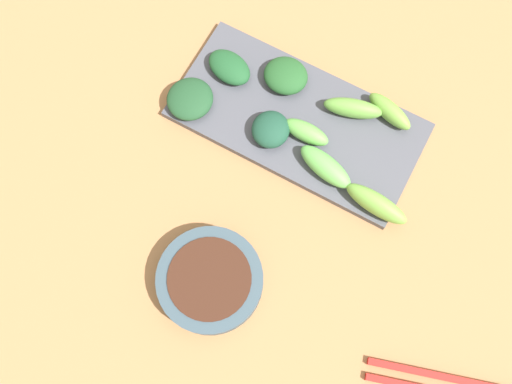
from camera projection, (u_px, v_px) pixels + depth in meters
The scene contains 12 objects.
tabletop at pixel (253, 211), 0.71m from camera, with size 2.10×2.10×0.02m, color #A47348.
sauce_bowl at pixel (210, 280), 0.66m from camera, with size 0.13×0.13×0.03m.
serving_plate at pixel (298, 120), 0.73m from camera, with size 0.16×0.33×0.01m, color #4B4C56.
broccoli_stalk_0 at pixel (306, 132), 0.70m from camera, with size 0.02×0.06×0.03m, color #65B14C.
broccoli_stalk_1 at pixel (325, 167), 0.69m from camera, with size 0.03×0.08×0.03m, color #64B852.
broccoli_leafy_2 at pixel (229, 67), 0.73m from camera, with size 0.04×0.06×0.02m, color #1F522A.
broccoli_leafy_3 at pixel (286, 76), 0.73m from camera, with size 0.05×0.06×0.02m, color #235427.
broccoli_leafy_4 at pixel (271, 129), 0.70m from camera, with size 0.05×0.05×0.03m, color #1C4634.
broccoli_stalk_5 at pixel (390, 111), 0.71m from camera, with size 0.02×0.07×0.03m, color #71A941.
broccoli_stalk_6 at pixel (353, 108), 0.71m from camera, with size 0.02×0.08×0.03m, color #65A040.
broccoli_leafy_7 at pixel (190, 99), 0.72m from camera, with size 0.06×0.06×0.02m, color #204929.
broccoli_stalk_8 at pixel (376, 204), 0.67m from camera, with size 0.03×0.08×0.03m, color #73AE44.
Camera 1 is at (-0.15, -0.09, 0.70)m, focal length 38.47 mm.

